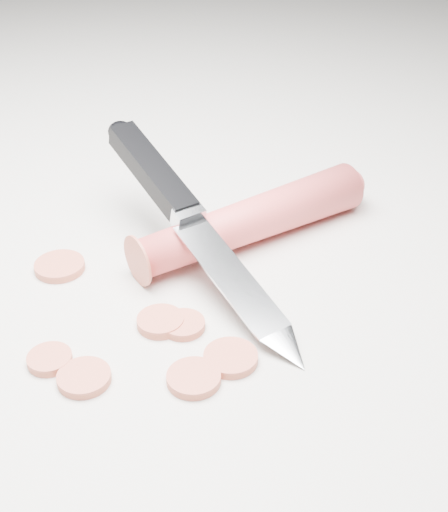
{
  "coord_description": "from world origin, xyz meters",
  "views": [
    {
      "loc": [
        0.07,
        -0.43,
        0.33
      ],
      "look_at": [
        0.05,
        0.03,
        0.02
      ],
      "focal_mm": 50.0,
      "sensor_mm": 36.0,
      "label": 1
    }
  ],
  "objects": [
    {
      "name": "carrot_slice_1",
      "position": [
        -0.06,
        -0.08,
        0.0
      ],
      "size": [
        0.03,
        0.03,
        0.01
      ],
      "primitive_type": "cylinder",
      "color": "#C8553E",
      "rests_on": "ground"
    },
    {
      "name": "carrot_slice_2",
      "position": [
        0.06,
        -0.07,
        0.0
      ],
      "size": [
        0.04,
        0.04,
        0.01
      ],
      "primitive_type": "cylinder",
      "color": "#C8553E",
      "rests_on": "ground"
    },
    {
      "name": "carrot",
      "position": [
        0.07,
        0.08,
        0.02
      ],
      "size": [
        0.19,
        0.16,
        0.04
      ],
      "primitive_type": "cylinder",
      "rotation": [
        1.57,
        0.0,
        -0.93
      ],
      "color": "#DB3D40",
      "rests_on": "ground"
    },
    {
      "name": "carrot_slice_0",
      "position": [
        -0.04,
        -0.1,
        0.0
      ],
      "size": [
        0.04,
        0.04,
        0.01
      ],
      "primitive_type": "cylinder",
      "color": "#C8553E",
      "rests_on": "ground"
    },
    {
      "name": "carrot_slice_3",
      "position": [
        0.02,
        -0.04,
        0.0
      ],
      "size": [
        0.03,
        0.03,
        0.01
      ],
      "primitive_type": "cylinder",
      "color": "#C8553E",
      "rests_on": "ground"
    },
    {
      "name": "kitchen_knife",
      "position": [
        0.03,
        0.03,
        0.04
      ],
      "size": [
        0.19,
        0.24,
        0.08
      ],
      "primitive_type": null,
      "color": "silver",
      "rests_on": "ground"
    },
    {
      "name": "ground",
      "position": [
        0.0,
        0.0,
        0.0
      ],
      "size": [
        2.4,
        2.4,
        0.0
      ],
      "primitive_type": "plane",
      "color": "beige",
      "rests_on": "ground"
    },
    {
      "name": "carrot_slice_5",
      "position": [
        -0.08,
        0.03,
        0.0
      ],
      "size": [
        0.04,
        0.04,
        0.01
      ],
      "primitive_type": "cylinder",
      "color": "#C8553E",
      "rests_on": "ground"
    },
    {
      "name": "carrot_slice_4",
      "position": [
        0.01,
        -0.04,
        0.0
      ],
      "size": [
        0.03,
        0.03,
        0.01
      ],
      "primitive_type": "cylinder",
      "color": "#C8553E",
      "rests_on": "ground"
    },
    {
      "name": "carrot_slice_6",
      "position": [
        0.03,
        -0.09,
        0.0
      ],
      "size": [
        0.04,
        0.04,
        0.01
      ],
      "primitive_type": "cylinder",
      "color": "#C8553E",
      "rests_on": "ground"
    }
  ]
}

